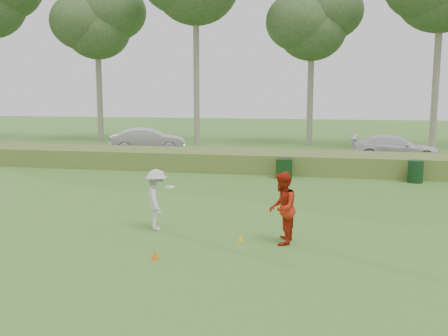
% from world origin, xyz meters
% --- Properties ---
extents(ground, '(120.00, 120.00, 0.00)m').
position_xyz_m(ground, '(0.00, 0.00, 0.00)').
color(ground, '#3A6F25').
rests_on(ground, ground).
extents(reed_strip, '(80.00, 3.00, 0.90)m').
position_xyz_m(reed_strip, '(0.00, 12.00, 0.45)').
color(reed_strip, '#556B2B').
rests_on(reed_strip, ground).
extents(park_road, '(80.00, 6.00, 0.06)m').
position_xyz_m(park_road, '(0.00, 17.00, 0.03)').
color(park_road, '#2D2D2D').
rests_on(park_road, ground).
extents(tree_2, '(6.50, 6.50, 12.00)m').
position_xyz_m(tree_2, '(-14.00, 24.00, 8.97)').
color(tree_2, gray).
rests_on(tree_2, ground).
extents(tree_4, '(6.24, 6.24, 11.50)m').
position_xyz_m(tree_4, '(2.00, 24.50, 8.59)').
color(tree_4, gray).
rests_on(tree_4, ground).
extents(player_white, '(1.03, 1.25, 1.69)m').
position_xyz_m(player_white, '(-1.24, 0.84, 0.85)').
color(player_white, silver).
rests_on(player_white, ground).
extents(player_red, '(0.74, 0.92, 1.83)m').
position_xyz_m(player_red, '(2.28, 0.23, 0.91)').
color(player_red, '#AF220F').
rests_on(player_red, ground).
extents(cone_orange, '(0.19, 0.19, 0.21)m').
position_xyz_m(cone_orange, '(-0.44, -1.58, 0.10)').
color(cone_orange, '#D75F0B').
rests_on(cone_orange, ground).
extents(cone_yellow, '(0.17, 0.17, 0.19)m').
position_xyz_m(cone_yellow, '(1.23, 0.17, 0.10)').
color(cone_yellow, gold).
rests_on(cone_yellow, ground).
extents(utility_cabinet, '(0.76, 0.55, 0.87)m').
position_xyz_m(utility_cabinet, '(1.47, 9.97, 0.43)').
color(utility_cabinet, black).
rests_on(utility_cabinet, ground).
extents(trash_bin, '(0.72, 0.72, 0.94)m').
position_xyz_m(trash_bin, '(7.02, 10.03, 0.47)').
color(trash_bin, black).
rests_on(trash_bin, ground).
extents(car_mid, '(4.89, 2.92, 1.52)m').
position_xyz_m(car_mid, '(-7.60, 17.23, 0.82)').
color(car_mid, silver).
rests_on(car_mid, park_road).
extents(car_right, '(4.94, 2.36, 1.39)m').
position_xyz_m(car_right, '(7.00, 16.55, 0.76)').
color(car_right, silver).
rests_on(car_right, park_road).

